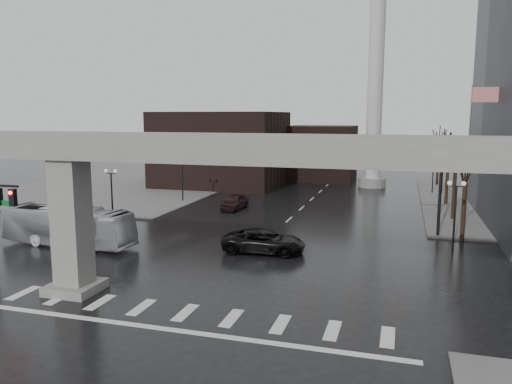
% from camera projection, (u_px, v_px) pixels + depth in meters
% --- Properties ---
extents(ground, '(160.00, 160.00, 0.00)m').
position_uv_depth(ground, '(194.00, 305.00, 25.35)').
color(ground, black).
rests_on(ground, ground).
extents(sidewalk_nw, '(28.00, 36.00, 0.15)m').
position_uv_depth(sidewalk_nw, '(123.00, 187.00, 66.75)').
color(sidewalk_nw, slate).
rests_on(sidewalk_nw, ground).
extents(elevated_guideway, '(48.00, 2.60, 8.70)m').
position_uv_depth(elevated_guideway, '(215.00, 172.00, 23.95)').
color(elevated_guideway, gray).
rests_on(elevated_guideway, ground).
extents(building_far_left, '(16.00, 14.00, 10.00)m').
position_uv_depth(building_far_left, '(222.00, 149.00, 68.32)').
color(building_far_left, black).
rests_on(building_far_left, ground).
extents(building_far_mid, '(10.00, 10.00, 8.00)m').
position_uv_depth(building_far_mid, '(320.00, 153.00, 74.58)').
color(building_far_mid, black).
rests_on(building_far_mid, ground).
extents(smokestack, '(3.60, 3.60, 30.00)m').
position_uv_depth(smokestack, '(375.00, 86.00, 65.23)').
color(smokestack, beige).
rests_on(smokestack, ground).
extents(signal_mast_arm, '(12.12, 0.43, 8.00)m').
position_uv_depth(signal_mast_arm, '(391.00, 163.00, 39.76)').
color(signal_mast_arm, black).
rests_on(signal_mast_arm, ground).
extents(flagpole_assembly, '(2.06, 0.12, 12.00)m').
position_uv_depth(flagpole_assembly, '(473.00, 140.00, 40.76)').
color(flagpole_assembly, silver).
rests_on(flagpole_assembly, ground).
extents(lamp_right_0, '(1.22, 0.32, 5.11)m').
position_uv_depth(lamp_right_0, '(455.00, 205.00, 34.30)').
color(lamp_right_0, black).
rests_on(lamp_right_0, ground).
extents(lamp_right_1, '(1.22, 0.32, 5.11)m').
position_uv_depth(lamp_right_1, '(441.00, 180.00, 47.57)').
color(lamp_right_1, black).
rests_on(lamp_right_1, ground).
extents(lamp_right_2, '(1.22, 0.32, 5.11)m').
position_uv_depth(lamp_right_2, '(433.00, 166.00, 60.84)').
color(lamp_right_2, black).
rests_on(lamp_right_2, ground).
extents(lamp_left_0, '(1.22, 0.32, 5.11)m').
position_uv_depth(lamp_left_0, '(112.00, 188.00, 41.88)').
color(lamp_left_0, black).
rests_on(lamp_left_0, ground).
extents(lamp_left_1, '(1.22, 0.32, 5.11)m').
position_uv_depth(lamp_left_1, '(182.00, 171.00, 55.15)').
color(lamp_left_1, black).
rests_on(lamp_left_1, ground).
extents(lamp_left_2, '(1.22, 0.32, 5.11)m').
position_uv_depth(lamp_left_2, '(225.00, 160.00, 68.41)').
color(lamp_left_2, black).
rests_on(lamp_left_2, ground).
extents(tree_right_0, '(1.09, 1.58, 7.50)m').
position_uv_depth(tree_right_0, '(464.00, 205.00, 37.92)').
color(tree_right_0, black).
rests_on(tree_right_0, ground).
extents(tree_right_1, '(1.09, 1.61, 7.67)m').
position_uv_depth(tree_right_1, '(454.00, 190.00, 45.50)').
color(tree_right_1, black).
rests_on(tree_right_1, ground).
extents(tree_right_2, '(1.10, 1.63, 7.85)m').
position_uv_depth(tree_right_2, '(447.00, 178.00, 53.07)').
color(tree_right_2, black).
rests_on(tree_right_2, ground).
extents(tree_right_3, '(1.11, 1.66, 8.02)m').
position_uv_depth(tree_right_3, '(442.00, 170.00, 60.64)').
color(tree_right_3, black).
rests_on(tree_right_3, ground).
extents(tree_right_4, '(1.12, 1.69, 8.19)m').
position_uv_depth(tree_right_4, '(438.00, 163.00, 68.21)').
color(tree_right_4, black).
rests_on(tree_right_4, ground).
extents(pickup_truck, '(6.01, 3.11, 1.62)m').
position_uv_depth(pickup_truck, '(264.00, 241.00, 34.97)').
color(pickup_truck, black).
rests_on(pickup_truck, ground).
extents(city_bus, '(10.69, 3.24, 2.94)m').
position_uv_depth(city_bus, '(68.00, 226.00, 36.77)').
color(city_bus, '#AEAEB3').
rests_on(city_bus, ground).
extents(far_car, '(2.02, 4.62, 1.55)m').
position_uv_depth(far_car, '(235.00, 202.00, 51.24)').
color(far_car, black).
rests_on(far_car, ground).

